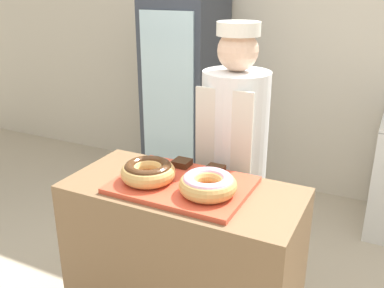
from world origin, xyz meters
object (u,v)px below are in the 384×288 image
at_px(brownie_back_left, 182,163).
at_px(brownie_back_right, 215,169).
at_px(donut_chocolate_glaze, 148,171).
at_px(serving_tray, 182,185).
at_px(baker_person, 233,164).
at_px(beverage_fridge, 185,94).
at_px(donut_light_glaze, 208,184).

distance_m(brownie_back_left, brownie_back_right, 0.18).
bearing_deg(donut_chocolate_glaze, brownie_back_right, 42.28).
bearing_deg(serving_tray, baker_person, 82.89).
distance_m(brownie_back_right, beverage_fridge, 1.85).
bearing_deg(brownie_back_right, serving_tray, -118.23).
relative_size(donut_light_glaze, beverage_fridge, 0.15).
distance_m(donut_chocolate_glaze, donut_light_glaze, 0.30).
bearing_deg(baker_person, brownie_back_right, -85.00).
xyz_separation_m(brownie_back_left, brownie_back_right, (0.18, 0.00, 0.00)).
xyz_separation_m(serving_tray, beverage_fridge, (-0.88, 1.74, -0.06)).
distance_m(serving_tray, donut_light_glaze, 0.17).
height_order(brownie_back_left, beverage_fridge, beverage_fridge).
bearing_deg(serving_tray, brownie_back_left, 118.23).
height_order(serving_tray, beverage_fridge, beverage_fridge).
xyz_separation_m(brownie_back_right, beverage_fridge, (-0.97, 1.57, -0.08)).
bearing_deg(donut_light_glaze, brownie_back_right, 105.54).
xyz_separation_m(donut_light_glaze, brownie_back_left, (-0.24, 0.22, -0.03)).
xyz_separation_m(baker_person, beverage_fridge, (-0.94, 1.25, 0.02)).
relative_size(brownie_back_right, beverage_fridge, 0.05).
height_order(serving_tray, brownie_back_right, brownie_back_right).
bearing_deg(brownie_back_left, beverage_fridge, 116.63).
xyz_separation_m(brownie_back_left, beverage_fridge, (-0.79, 1.57, -0.08)).
bearing_deg(beverage_fridge, brownie_back_left, -63.37).
distance_m(serving_tray, beverage_fridge, 1.95).
relative_size(donut_chocolate_glaze, donut_light_glaze, 1.00).
height_order(donut_chocolate_glaze, brownie_back_left, donut_chocolate_glaze).
relative_size(donut_light_glaze, brownie_back_right, 3.05).
bearing_deg(serving_tray, donut_light_glaze, -18.82).
relative_size(donut_chocolate_glaze, brownie_back_right, 3.05).
relative_size(brownie_back_left, beverage_fridge, 0.05).
relative_size(serving_tray, beverage_fridge, 0.35).
bearing_deg(donut_light_glaze, donut_chocolate_glaze, 180.00).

